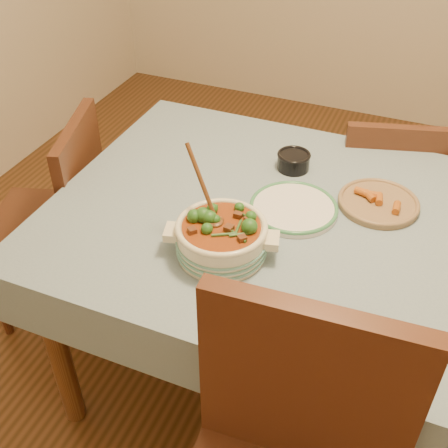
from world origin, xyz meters
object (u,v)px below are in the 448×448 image
at_px(dining_table, 329,251).
at_px(chair_left, 62,213).
at_px(condiment_bowl, 294,160).
at_px(chair_far, 384,196).
at_px(stew_casserole, 221,236).
at_px(fried_plate, 379,202).
at_px(white_plate, 294,208).

height_order(dining_table, chair_left, chair_left).
distance_m(dining_table, condiment_bowl, 0.35).
bearing_deg(chair_left, chair_far, 100.86).
relative_size(stew_casserole, chair_left, 0.36).
relative_size(fried_plate, chair_left, 0.35).
bearing_deg(white_plate, condiment_bowl, 107.38).
distance_m(stew_casserole, condiment_bowl, 0.49).
distance_m(condiment_bowl, chair_far, 0.56).
distance_m(fried_plate, chair_far, 0.56).
bearing_deg(chair_left, stew_casserole, 53.77).
height_order(chair_far, chair_left, chair_left).
relative_size(stew_casserole, condiment_bowl, 2.24).
relative_size(dining_table, white_plate, 4.84).
distance_m(stew_casserole, chair_far, 0.98).
bearing_deg(stew_casserole, chair_left, 161.41).
bearing_deg(chair_left, white_plate, 72.55).
height_order(stew_casserole, condiment_bowl, stew_casserole).
distance_m(dining_table, chair_far, 0.66).
distance_m(stew_casserole, chair_left, 0.86).
bearing_deg(condiment_bowl, chair_left, -164.32).
height_order(stew_casserole, chair_far, stew_casserole).
relative_size(dining_table, chair_far, 2.00).
relative_size(dining_table, fried_plate, 5.59).
xyz_separation_m(fried_plate, chair_far, (-0.01, 0.47, -0.30)).
bearing_deg(dining_table, stew_casserole, -137.91).
relative_size(stew_casserole, chair_far, 0.37).
height_order(dining_table, fried_plate, fried_plate).
bearing_deg(chair_left, fried_plate, 78.86).
xyz_separation_m(stew_casserole, condiment_bowl, (0.05, 0.48, -0.03)).
xyz_separation_m(stew_casserole, chair_far, (0.34, 0.85, -0.34)).
bearing_deg(condiment_bowl, dining_table, -52.43).
xyz_separation_m(stew_casserole, chair_left, (-0.76, 0.26, -0.33)).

